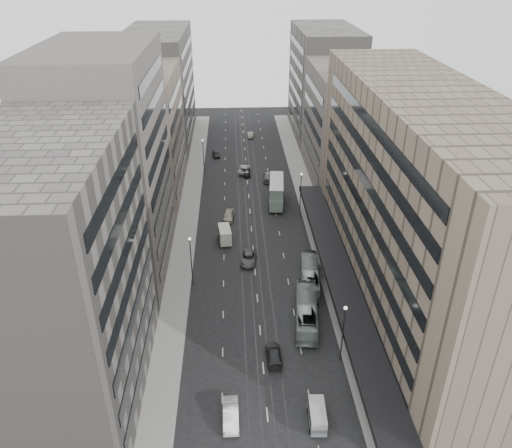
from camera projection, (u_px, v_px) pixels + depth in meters
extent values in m
plane|color=black|center=(260.00, 335.00, 66.39)|extent=(220.00, 220.00, 0.00)
cube|color=gray|center=(310.00, 206.00, 99.70)|extent=(4.00, 125.00, 0.15)
cube|color=gray|center=(189.00, 209.00, 98.66)|extent=(4.00, 125.00, 0.15)
cube|color=#776957|center=(417.00, 204.00, 67.11)|extent=(15.00, 60.00, 30.00)
cube|color=black|center=(340.00, 274.00, 71.99)|extent=(4.40, 60.00, 0.50)
cube|color=#554F4A|center=(347.00, 125.00, 107.07)|extent=(15.00, 28.00, 24.00)
cube|color=slate|center=(324.00, 83.00, 132.36)|extent=(15.00, 32.00, 28.00)
cube|color=slate|center=(57.00, 282.00, 51.23)|extent=(15.00, 28.00, 30.00)
cube|color=#554F4A|center=(109.00, 165.00, 73.90)|extent=(15.00, 26.00, 34.00)
cube|color=gray|center=(140.00, 135.00, 99.70)|extent=(15.00, 28.00, 25.00)
cube|color=slate|center=(159.00, 88.00, 127.87)|extent=(15.00, 38.00, 28.00)
cylinder|color=#262628|center=(343.00, 335.00, 60.51)|extent=(0.16, 0.16, 8.00)
sphere|color=silver|center=(346.00, 308.00, 58.54)|extent=(0.44, 0.44, 0.44)
cylinder|color=#262628|center=(301.00, 194.00, 95.53)|extent=(0.16, 0.16, 8.00)
sphere|color=silver|center=(301.00, 174.00, 93.55)|extent=(0.44, 0.44, 0.44)
cylinder|color=#262628|center=(191.00, 262.00, 74.55)|extent=(0.16, 0.16, 8.00)
sphere|color=silver|center=(190.00, 239.00, 72.57)|extent=(0.44, 0.44, 0.44)
cylinder|color=#262628|center=(204.00, 158.00, 112.19)|extent=(0.16, 0.16, 8.00)
sphere|color=silver|center=(203.00, 140.00, 110.21)|extent=(0.44, 0.44, 0.44)
imported|color=gray|center=(306.00, 311.00, 68.22)|extent=(4.15, 12.03, 3.28)
imported|color=#949F98|center=(310.00, 275.00, 75.90)|extent=(3.78, 11.20, 3.06)
cube|color=gray|center=(276.00, 196.00, 99.81)|extent=(3.51, 9.71, 2.43)
cube|color=gray|center=(277.00, 186.00, 98.71)|extent=(3.42, 9.33, 2.11)
cube|color=silver|center=(277.00, 181.00, 98.17)|extent=(3.51, 9.71, 0.13)
cylinder|color=black|center=(269.00, 209.00, 97.44)|extent=(0.39, 1.08, 1.06)
cylinder|color=black|center=(283.00, 210.00, 97.34)|extent=(0.39, 1.08, 1.06)
cylinder|color=black|center=(270.00, 194.00, 103.44)|extent=(0.39, 1.08, 1.06)
cylinder|color=black|center=(283.00, 195.00, 103.34)|extent=(0.39, 1.08, 1.06)
cube|color=slate|center=(317.00, 418.00, 53.61)|extent=(1.91, 4.15, 1.06)
cube|color=#A9A8A4|center=(318.00, 412.00, 53.15)|extent=(1.87, 4.07, 0.83)
cylinder|color=black|center=(310.00, 432.00, 52.69)|extent=(0.20, 0.61, 0.61)
cylinder|color=black|center=(326.00, 432.00, 52.68)|extent=(0.20, 0.61, 0.61)
cylinder|color=black|center=(308.00, 411.00, 55.04)|extent=(0.20, 0.61, 0.61)
cylinder|color=black|center=(323.00, 411.00, 55.04)|extent=(0.20, 0.61, 0.61)
cube|color=beige|center=(225.00, 237.00, 87.09)|extent=(2.49, 4.61, 1.36)
cube|color=beige|center=(225.00, 231.00, 86.51)|extent=(2.44, 4.52, 1.07)
cylinder|color=black|center=(220.00, 245.00, 86.02)|extent=(0.28, 0.72, 0.70)
cylinder|color=black|center=(232.00, 244.00, 86.31)|extent=(0.28, 0.72, 0.70)
cylinder|color=black|center=(219.00, 237.00, 88.53)|extent=(0.28, 0.72, 0.70)
cylinder|color=black|center=(230.00, 236.00, 88.82)|extent=(0.28, 0.72, 0.70)
imported|color=silver|center=(231.00, 415.00, 54.02)|extent=(1.75, 4.87, 1.60)
imported|color=#4F4F51|center=(249.00, 258.00, 81.60)|extent=(2.91, 5.36, 1.42)
imported|color=#252527|center=(274.00, 354.00, 62.24)|extent=(2.06, 4.82, 1.38)
imported|color=#A9A18C|center=(229.00, 215.00, 94.67)|extent=(2.44, 4.87, 1.59)
imported|color=black|center=(246.00, 172.00, 113.35)|extent=(1.90, 4.33, 1.38)
imported|color=#B6B6B2|center=(244.00, 169.00, 114.76)|extent=(3.16, 5.80, 1.54)
imported|color=slate|center=(269.00, 177.00, 110.81)|extent=(2.89, 6.04, 1.70)
imported|color=#232326|center=(216.00, 154.00, 123.60)|extent=(2.16, 4.24, 1.38)
imported|color=#AFA091|center=(250.00, 134.00, 136.65)|extent=(1.70, 4.27, 1.38)
imported|color=black|center=(373.00, 361.00, 60.75)|extent=(0.82, 0.74, 1.88)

